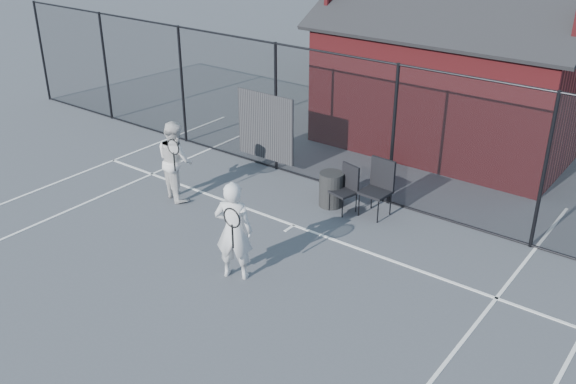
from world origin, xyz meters
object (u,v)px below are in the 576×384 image
Objects in this scene: player_back at (175,160)px; waste_bin at (331,189)px; clubhouse at (453,83)px; chair_left at (343,190)px; player_front at (234,231)px; chair_right at (376,190)px.

waste_bin is at bearing 30.12° from player_back.
chair_left is at bearing -90.81° from clubhouse.
waste_bin is at bearing 93.16° from player_front.
player_back is 3.33m from waste_bin.
player_front is (-0.24, -8.05, -0.71)m from clubhouse.
player_front reaches higher than chair_right.
player_back reaches higher than waste_bin.
clubhouse is 3.80× the size of player_back.
player_back is at bearing -149.88° from waste_bin.
player_front is at bearing -99.21° from chair_right.
clubhouse reaches higher than chair_left.
chair_right is 0.99m from waste_bin.
chair_left is 0.84× the size of chair_right.
player_front is 3.41m from player_back.
clubhouse is at bearing 103.43° from chair_left.
chair_left is at bearing -154.93° from chair_right.
player_back is at bearing -150.87° from chair_right.
waste_bin is at bearing -167.04° from chair_right.
player_front is 3.28m from waste_bin.
chair_right is at bearing 77.07° from player_front.
clubhouse is 6.72× the size of chair_left.
player_back is at bearing -139.60° from chair_left.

